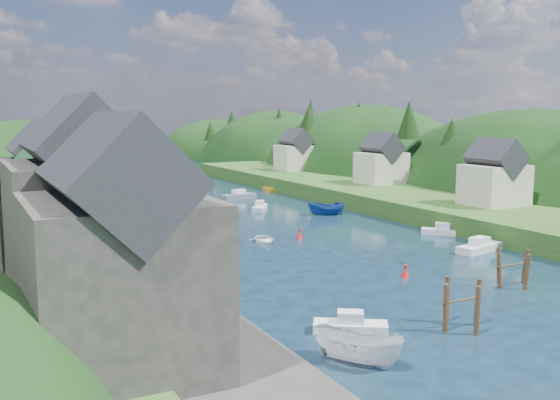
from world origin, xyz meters
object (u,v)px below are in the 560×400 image
piling_cluster_near (462,309)px  channel_buoy_far (299,234)px  channel_buoy_near (405,271)px  piling_cluster_far (512,271)px

piling_cluster_near → channel_buoy_far: size_ratio=3.39×
channel_buoy_near → channel_buoy_far: bearing=89.8°
piling_cluster_near → piling_cluster_far: (10.92, 5.75, -0.16)m
piling_cluster_near → channel_buoy_far: (4.95, 30.24, -0.82)m
piling_cluster_far → channel_buoy_far: 25.22m
channel_buoy_near → channel_buoy_far: 18.49m
piling_cluster_far → channel_buoy_far: bearing=103.7°
piling_cluster_near → channel_buoy_far: 30.66m
channel_buoy_near → piling_cluster_near: bearing=-112.6°
piling_cluster_far → channel_buoy_far: size_ratio=3.10×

